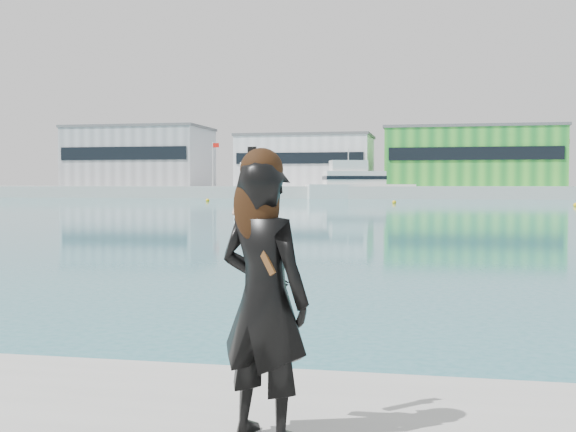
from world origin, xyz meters
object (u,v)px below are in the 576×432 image
buoy_near (576,207)px  buoy_extra (394,204)px  buoy_far (208,202)px  woman (263,291)px  motor_yacht (357,185)px

buoy_near → buoy_extra: size_ratio=1.00×
buoy_far → woman: woman is taller
motor_yacht → woman: (11.46, -113.51, -0.63)m
motor_yacht → buoy_far: size_ratio=36.18×
woman → motor_yacht: bearing=-61.4°
buoy_near → buoy_extra: bearing=155.8°
motor_yacht → buoy_extra: size_ratio=36.18×
woman → buoy_extra: bearing=-64.6°
buoy_near → woman: size_ratio=0.29×
woman → buoy_far: bearing=-49.1°
motor_yacht → buoy_far: (-17.55, -24.59, -2.29)m
motor_yacht → buoy_near: 47.11m
motor_yacht → buoy_extra: bearing=-94.5°
buoy_far → woman: 93.54m
buoy_far → buoy_extra: 25.84m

